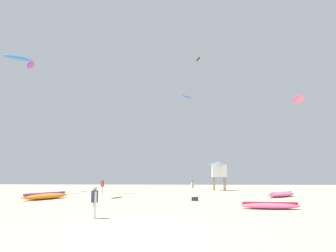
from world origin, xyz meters
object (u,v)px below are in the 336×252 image
(person_left, at_px, (193,186))
(lifeguard_tower, at_px, (219,169))
(kite_aloft_0, at_px, (31,65))
(kite_aloft_2, at_px, (187,97))
(kite_aloft_3, at_px, (198,59))
(person_foreground, at_px, (95,199))
(person_midground, at_px, (102,185))
(cooler_box, at_px, (195,199))
(kite_grounded_near, at_px, (281,194))
(kite_grounded_far, at_px, (46,196))
(kite_grounded_mid, at_px, (270,206))
(kite_aloft_6, at_px, (298,99))
(kite_aloft_1, at_px, (18,58))

(person_left, relative_size, lifeguard_tower, 0.37)
(kite_aloft_0, distance_m, kite_aloft_2, 26.18)
(kite_aloft_3, bearing_deg, kite_aloft_2, -174.08)
(person_foreground, relative_size, kite_aloft_3, 0.72)
(person_midground, distance_m, kite_aloft_3, 31.30)
(cooler_box, distance_m, kite_aloft_0, 32.53)
(cooler_box, height_order, kite_aloft_2, kite_aloft_2)
(kite_grounded_near, height_order, kite_grounded_far, kite_grounded_far)
(person_foreground, height_order, cooler_box, person_foreground)
(kite_grounded_mid, height_order, cooler_box, kite_grounded_mid)
(cooler_box, height_order, kite_aloft_3, kite_aloft_3)
(kite_aloft_2, bearing_deg, kite_aloft_0, -151.10)
(kite_aloft_0, bearing_deg, kite_grounded_mid, -35.94)
(kite_aloft_3, bearing_deg, person_left, -95.79)
(lifeguard_tower, xyz_separation_m, kite_aloft_2, (-4.41, 9.01, 13.31))
(kite_grounded_near, height_order, kite_grounded_mid, kite_grounded_near)
(person_foreground, bearing_deg, person_midground, 72.97)
(cooler_box, bearing_deg, person_foreground, -116.59)
(kite_aloft_0, relative_size, kite_aloft_2, 1.33)
(person_left, relative_size, kite_aloft_3, 0.71)
(person_left, xyz_separation_m, kite_aloft_2, (-0.36, 17.96, 15.46))
(cooler_box, bearing_deg, kite_aloft_0, 148.52)
(lifeguard_tower, bearing_deg, kite_aloft_0, -172.45)
(kite_aloft_3, distance_m, kite_aloft_6, 20.64)
(person_foreground, xyz_separation_m, cooler_box, (5.26, 10.51, -0.74))
(kite_grounded_mid, relative_size, kite_grounded_far, 0.71)
(person_midground, distance_m, kite_aloft_1, 19.50)
(person_midground, distance_m, cooler_box, 14.25)
(person_midground, height_order, kite_grounded_mid, person_midground)
(person_midground, height_order, kite_aloft_2, kite_aloft_2)
(kite_aloft_3, bearing_deg, kite_aloft_0, -152.85)
(kite_grounded_near, height_order, kite_aloft_0, kite_aloft_0)
(person_midground, relative_size, lifeguard_tower, 0.40)
(kite_grounded_mid, bearing_deg, kite_grounded_near, 69.00)
(cooler_box, relative_size, kite_aloft_2, 0.27)
(person_midground, relative_size, kite_grounded_mid, 0.44)
(person_midground, bearing_deg, kite_grounded_far, 56.20)
(person_left, xyz_separation_m, lifeguard_tower, (4.05, 8.95, 2.15))
(person_midground, relative_size, kite_aloft_3, 0.77)
(person_midground, relative_size, kite_aloft_2, 0.79)
(kite_grounded_near, distance_m, kite_grounded_far, 22.32)
(person_left, height_order, kite_aloft_2, kite_aloft_2)
(kite_grounded_mid, height_order, kite_grounded_far, kite_grounded_far)
(lifeguard_tower, relative_size, kite_aloft_6, 0.96)
(person_midground, bearing_deg, cooler_box, 121.29)
(cooler_box, bearing_deg, kite_grounded_near, 30.61)
(kite_grounded_near, distance_m, kite_aloft_1, 34.97)
(kite_aloft_1, distance_m, kite_aloft_3, 30.76)
(person_foreground, bearing_deg, kite_aloft_6, 20.24)
(kite_grounded_near, relative_size, kite_grounded_far, 0.81)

